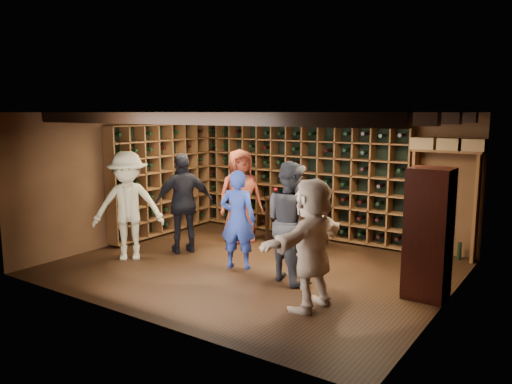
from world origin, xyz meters
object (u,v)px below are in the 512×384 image
Objects in this scene: display_cabinet at (428,236)px; man_blue_shirt at (238,219)px; tasting_table at (294,205)px; guest_red_floral at (240,196)px; guest_khaki at (128,206)px; guest_woman_black at (184,203)px; guest_beige at (312,244)px; man_grey_suit at (291,222)px.

display_cabinet is 2.92m from man_blue_shirt.
man_blue_shirt is 1.70m from tasting_table.
guest_red_floral is 2.22m from guest_khaki.
guest_woman_black is 1.06× the size of guest_beige.
guest_beige is (0.76, -0.78, -0.05)m from man_grey_suit.
guest_red_floral reaches higher than guest_beige.
guest_khaki reaches higher than display_cabinet.
guest_beige reaches higher than tasting_table.
guest_beige reaches higher than man_blue_shirt.
display_cabinet reaches higher than guest_beige.
man_grey_suit is 2.37m from guest_woman_black.
man_blue_shirt is 0.94× the size of guest_beige.
man_grey_suit is 1.09m from guest_beige.
guest_red_floral reaches higher than tasting_table.
man_grey_suit is 1.00× the size of guest_red_floral.
tasting_table is at bearing -137.96° from guest_beige.
guest_beige is at bearing 135.09° from man_blue_shirt.
man_blue_shirt is at bearing -69.30° from tasting_table.
display_cabinet is 1.09× the size of man_blue_shirt.
man_grey_suit is 1.37× the size of tasting_table.
tasting_table is at bearing 173.45° from guest_woman_black.
man_blue_shirt is 1.69m from guest_red_floral.
man_blue_shirt is at bearing -24.37° from guest_khaki.
guest_red_floral is at bearing 165.14° from display_cabinet.
guest_khaki is (-0.50, -0.85, 0.03)m from guest_woman_black.
man_blue_shirt is at bearing 20.99° from man_grey_suit.
tasting_table is (1.02, 0.31, -0.12)m from guest_red_floral.
guest_woman_black is 3.29m from guest_beige.
tasting_table is (-1.71, 2.54, -0.07)m from guest_beige.
man_grey_suit is at bearing -127.87° from guest_beige.
guest_red_floral is at bearing -75.08° from man_blue_shirt.
guest_khaki reaches higher than man_grey_suit.
guest_woman_black reaches higher than display_cabinet.
man_grey_suit is at bearing 120.31° from guest_woman_black.
man_grey_suit is 2.45m from guest_red_floral.
display_cabinet is 0.98× the size of guest_woman_black.
man_grey_suit is (-1.88, -0.42, 0.05)m from display_cabinet.
guest_khaki is (-0.88, -2.04, 0.02)m from guest_red_floral.
man_blue_shirt is at bearing -107.25° from guest_beige.
guest_woman_black is (-4.23, -0.16, 0.04)m from display_cabinet.
guest_woman_black is 0.99m from guest_khaki.
display_cabinet is 3.99m from guest_red_floral.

